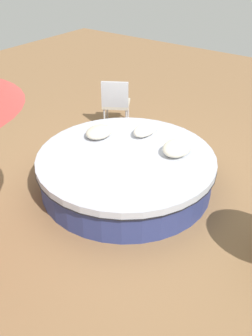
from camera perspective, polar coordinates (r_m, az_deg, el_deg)
The scene contains 6 objects.
ground_plane at distance 5.85m, azimuth 0.00°, elevation -2.73°, with size 16.00×16.00×0.00m, color olive.
round_bed at distance 5.69m, azimuth 0.00°, elevation -0.41°, with size 2.70×2.70×0.55m.
throw_pillow_0 at distance 5.60m, azimuth 7.83°, elevation 3.10°, with size 0.52×0.40×0.20m, color beige.
throw_pillow_1 at distance 6.12m, azimuth 3.04°, elevation 5.99°, with size 0.55×0.30×0.19m, color silver.
throw_pillow_2 at distance 6.05m, azimuth -4.17°, elevation 5.55°, with size 0.48×0.38×0.17m, color beige.
patio_chair at distance 7.44m, azimuth -1.59°, elevation 10.32°, with size 0.70×0.70×0.98m.
Camera 1 is at (3.84, 2.82, 3.39)m, focal length 39.75 mm.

